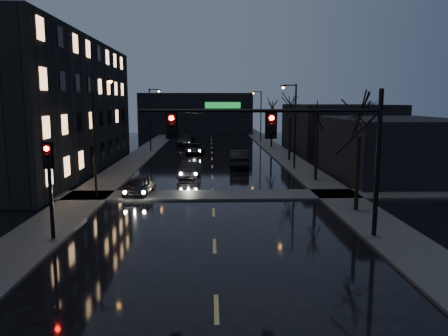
{
  "coord_description": "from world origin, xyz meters",
  "views": [
    {
      "loc": [
        -0.16,
        -10.81,
        6.42
      ],
      "look_at": [
        0.49,
        10.23,
        3.2
      ],
      "focal_mm": 35.0,
      "sensor_mm": 36.0,
      "label": 1
    }
  ],
  "objects": [
    {
      "name": "tree_near",
      "position": [
        8.4,
        14.0,
        6.22
      ],
      "size": [
        3.52,
        3.52,
        8.08
      ],
      "color": "black",
      "rests_on": "ground"
    },
    {
      "name": "apartment_block",
      "position": [
        -16.5,
        30.0,
        6.0
      ],
      "size": [
        12.0,
        30.0,
        12.0
      ],
      "primitive_type": "cube",
      "color": "black",
      "rests_on": "ground"
    },
    {
      "name": "signal_mast",
      "position": [
        3.85,
        9.0,
        4.87
      ],
      "size": [
        11.11,
        0.41,
        7.0
      ],
      "color": "black",
      "rests_on": "ground"
    },
    {
      "name": "sidewalk_cross",
      "position": [
        0.0,
        18.5,
        0.06
      ],
      "size": [
        40.0,
        3.0,
        0.12
      ],
      "primitive_type": "cube",
      "color": "#2D2D2B",
      "rests_on": "ground"
    },
    {
      "name": "oncoming_car_b",
      "position": [
        -1.97,
        26.09,
        0.66
      ],
      "size": [
        1.93,
        4.18,
        1.33
      ],
      "primitive_type": "imported",
      "rotation": [
        0.0,
        0.0,
        -0.14
      ],
      "color": "black",
      "rests_on": "ground"
    },
    {
      "name": "streetlight_r_mid",
      "position": [
        7.58,
        30.0,
        4.77
      ],
      "size": [
        1.53,
        0.28,
        8.0
      ],
      "color": "black",
      "rests_on": "ground"
    },
    {
      "name": "sidewalk_left",
      "position": [
        -8.5,
        35.0,
        0.06
      ],
      "size": [
        3.0,
        140.0,
        0.12
      ],
      "primitive_type": "cube",
      "color": "#2D2D2B",
      "rests_on": "ground"
    },
    {
      "name": "commercial_right_far",
      "position": [
        17.0,
        48.0,
        3.0
      ],
      "size": [
        12.0,
        18.0,
        6.0
      ],
      "primitive_type": "cube",
      "color": "black",
      "rests_on": "ground"
    },
    {
      "name": "streetlight_l_far",
      "position": [
        -7.58,
        45.0,
        4.77
      ],
      "size": [
        1.53,
        0.28,
        8.0
      ],
      "color": "black",
      "rests_on": "ground"
    },
    {
      "name": "commercial_right_near",
      "position": [
        15.5,
        26.0,
        2.5
      ],
      "size": [
        10.0,
        14.0,
        5.0
      ],
      "primitive_type": "cube",
      "color": "black",
      "rests_on": "ground"
    },
    {
      "name": "far_block",
      "position": [
        -3.0,
        78.0,
        4.0
      ],
      "size": [
        22.0,
        10.0,
        8.0
      ],
      "primitive_type": "cube",
      "color": "black",
      "rests_on": "ground"
    },
    {
      "name": "sidewalk_right",
      "position": [
        8.5,
        35.0,
        0.06
      ],
      "size": [
        3.0,
        140.0,
        0.12
      ],
      "primitive_type": "cube",
      "color": "#2D2D2B",
      "rests_on": "ground"
    },
    {
      "name": "oncoming_car_c",
      "position": [
        -2.03,
        42.62,
        0.65
      ],
      "size": [
        2.4,
        4.81,
        1.31
      ],
      "primitive_type": "imported",
      "rotation": [
        0.0,
        0.0,
        -0.05
      ],
      "color": "black",
      "rests_on": "ground"
    },
    {
      "name": "oncoming_car_d",
      "position": [
        -3.78,
        53.45,
        0.8
      ],
      "size": [
        2.71,
        5.66,
        1.59
      ],
      "primitive_type": "imported",
      "rotation": [
        0.0,
        0.0,
        -0.09
      ],
      "color": "black",
      "rests_on": "ground"
    },
    {
      "name": "lead_car",
      "position": [
        2.69,
        31.7,
        0.85
      ],
      "size": [
        2.11,
        5.27,
        1.7
      ],
      "primitive_type": "imported",
      "rotation": [
        0.0,
        0.0,
        3.08
      ],
      "color": "black",
      "rests_on": "ground"
    },
    {
      "name": "tree_mid_a",
      "position": [
        8.4,
        24.0,
        5.83
      ],
      "size": [
        3.3,
        3.3,
        7.58
      ],
      "color": "black",
      "rests_on": "ground"
    },
    {
      "name": "signal_pole_left",
      "position": [
        -7.5,
        8.99,
        3.01
      ],
      "size": [
        0.35,
        0.41,
        4.53
      ],
      "color": "black",
      "rests_on": "ground"
    },
    {
      "name": "oncoming_car_a",
      "position": [
        -5.07,
        18.95,
        0.67
      ],
      "size": [
        2.05,
        4.09,
        1.34
      ],
      "primitive_type": "imported",
      "rotation": [
        0.0,
        0.0,
        -0.12
      ],
      "color": "black",
      "rests_on": "ground"
    },
    {
      "name": "tree_mid_b",
      "position": [
        8.4,
        36.0,
        6.61
      ],
      "size": [
        3.74,
        3.74,
        8.59
      ],
      "color": "black",
      "rests_on": "ground"
    },
    {
      "name": "streetlight_r_far",
      "position": [
        7.58,
        58.0,
        4.77
      ],
      "size": [
        1.53,
        0.28,
        8.0
      ],
      "color": "black",
      "rests_on": "ground"
    },
    {
      "name": "tree_far",
      "position": [
        8.4,
        50.0,
        6.06
      ],
      "size": [
        3.43,
        3.43,
        7.88
      ],
      "color": "black",
      "rests_on": "ground"
    },
    {
      "name": "streetlight_l_near",
      "position": [
        -7.58,
        18.0,
        4.77
      ],
      "size": [
        1.53,
        0.28,
        8.0
      ],
      "color": "black",
      "rests_on": "ground"
    }
  ]
}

